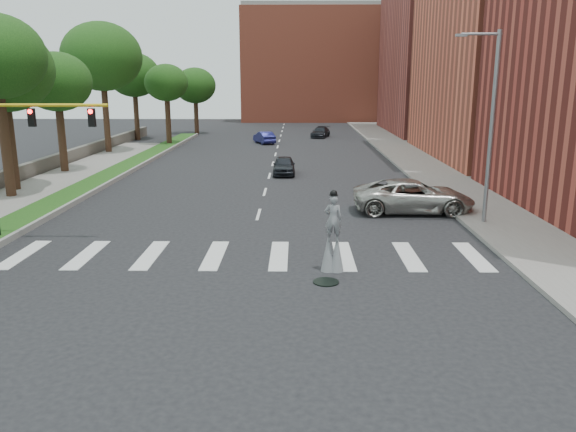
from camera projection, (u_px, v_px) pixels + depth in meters
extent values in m
plane|color=black|center=(245.00, 264.00, 21.39)|extent=(160.00, 160.00, 0.00)
cube|color=#1B4614|center=(112.00, 174.00, 40.95)|extent=(2.00, 60.00, 0.25)
cube|color=gray|center=(127.00, 174.00, 40.93)|extent=(0.20, 60.00, 0.28)
cube|color=gray|center=(2.00, 204.00, 31.29)|extent=(4.00, 60.00, 0.18)
cube|color=gray|center=(426.00, 165.00, 45.46)|extent=(5.00, 90.00, 0.18)
cube|color=#544F48|center=(49.00, 164.00, 42.87)|extent=(0.50, 56.00, 1.10)
cylinder|color=black|center=(326.00, 282.00, 19.39)|extent=(0.90, 0.90, 0.04)
cube|color=#CD5A40|center=(534.00, 16.00, 47.36)|extent=(16.00, 22.00, 24.00)
cube|color=#953F37|center=(455.00, 54.00, 71.14)|extent=(16.00, 22.00, 20.00)
cube|color=#CD5A40|center=(321.00, 66.00, 94.93)|extent=(26.00, 14.00, 18.00)
cylinder|color=slate|center=(491.00, 131.00, 25.98)|extent=(0.20, 0.20, 9.00)
cylinder|color=slate|center=(482.00, 34.00, 24.98)|extent=(1.80, 0.12, 0.12)
cube|color=slate|center=(461.00, 35.00, 25.00)|extent=(0.50, 0.18, 0.12)
cylinder|color=gold|center=(45.00, 105.00, 23.05)|extent=(5.20, 0.14, 0.14)
cube|color=black|center=(32.00, 118.00, 23.17)|extent=(0.28, 0.18, 0.75)
cylinder|color=#FF0C0C|center=(30.00, 112.00, 23.02)|extent=(0.18, 0.06, 0.18)
cube|color=black|center=(92.00, 118.00, 23.14)|extent=(0.28, 0.18, 0.75)
cylinder|color=#FF0C0C|center=(90.00, 112.00, 22.98)|extent=(0.18, 0.06, 0.18)
cylinder|color=#331F14|center=(337.00, 257.00, 20.43)|extent=(0.07, 0.07, 1.11)
cylinder|color=#331F14|center=(328.00, 256.00, 20.46)|extent=(0.07, 0.07, 1.11)
cone|color=slate|center=(337.00, 253.00, 20.40)|extent=(0.52, 0.52, 1.39)
cone|color=slate|center=(328.00, 253.00, 20.43)|extent=(0.52, 0.52, 1.39)
imported|color=slate|center=(333.00, 219.00, 20.11)|extent=(0.66, 0.46, 1.73)
sphere|color=black|center=(334.00, 194.00, 19.89)|extent=(0.26, 0.26, 0.26)
cylinder|color=black|center=(334.00, 195.00, 19.91)|extent=(0.34, 0.34, 0.02)
cube|color=yellow|center=(333.00, 205.00, 20.14)|extent=(0.22, 0.05, 0.10)
imported|color=#A6A49D|center=(413.00, 196.00, 29.44)|extent=(6.28, 2.95, 1.74)
imported|color=black|center=(284.00, 165.00, 41.26)|extent=(1.64, 3.95, 1.34)
imported|color=navy|center=(264.00, 137.00, 61.29)|extent=(2.77, 4.17, 1.30)
imported|color=black|center=(321.00, 132.00, 67.67)|extent=(2.76, 4.59, 1.24)
cylinder|color=#331F14|center=(11.00, 144.00, 34.34)|extent=(0.56, 0.56, 5.94)
ellipsoid|color=#153811|center=(2.00, 69.00, 33.28)|extent=(5.99, 5.99, 5.09)
cylinder|color=#331F14|center=(62.00, 137.00, 41.34)|extent=(0.56, 0.56, 5.42)
ellipsoid|color=#153811|center=(57.00, 82.00, 40.40)|extent=(4.99, 4.99, 4.24)
cylinder|color=#331F14|center=(106.00, 116.00, 52.31)|extent=(0.56, 0.56, 7.03)
ellipsoid|color=#153811|center=(102.00, 56.00, 51.04)|extent=(7.27, 7.27, 6.18)
cylinder|color=#331F14|center=(136.00, 114.00, 64.48)|extent=(0.56, 0.56, 5.86)
ellipsoid|color=#153811|center=(134.00, 75.00, 63.44)|extent=(5.82, 5.82, 4.95)
cylinder|color=#331F14|center=(168.00, 120.00, 59.10)|extent=(0.56, 0.56, 5.38)
ellipsoid|color=#153811|center=(166.00, 83.00, 58.19)|extent=(4.49, 4.49, 3.82)
cylinder|color=#331F14|center=(196.00, 115.00, 71.90)|extent=(0.56, 0.56, 4.76)
ellipsoid|color=#153811|center=(195.00, 85.00, 71.03)|extent=(5.25, 5.25, 4.47)
cylinder|color=#331F14|center=(5.00, 142.00, 32.26)|extent=(0.56, 0.56, 6.70)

